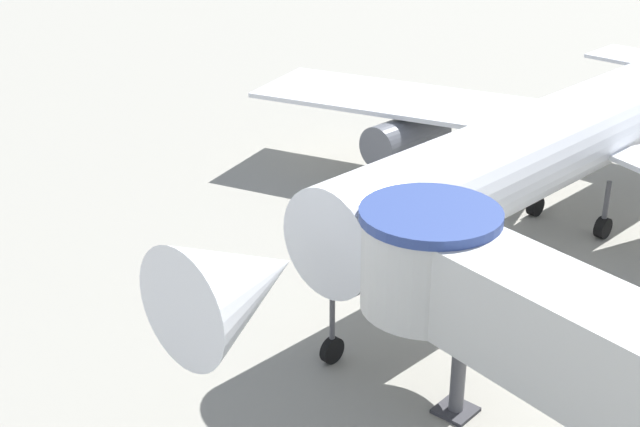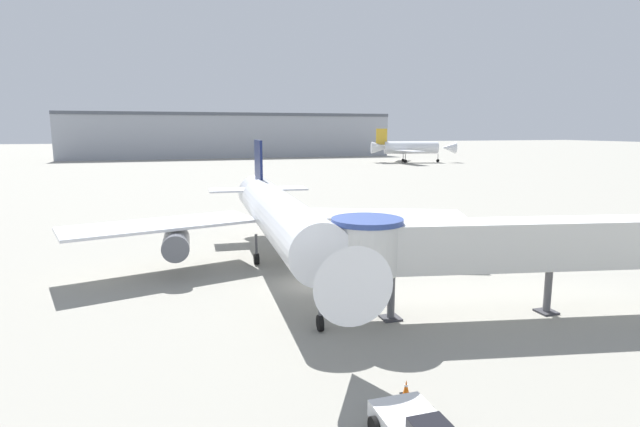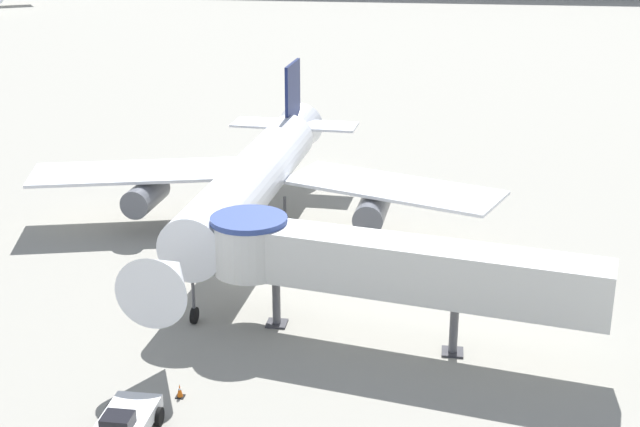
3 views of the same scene
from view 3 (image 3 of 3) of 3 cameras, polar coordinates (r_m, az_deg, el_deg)
name	(u,v)px [view 3 (image 3 of 3)]	position (r m, az deg, el deg)	size (l,w,h in m)	color
ground_plane	(255,266)	(56.31, -4.18, -3.38)	(800.00, 800.00, 0.00)	gray
main_airplane	(253,182)	(58.97, -4.33, 2.05)	(33.45, 33.59, 9.96)	silver
jet_bridge	(373,263)	(45.43, 3.44, -3.20)	(20.54, 6.96, 6.04)	silver
pushback_tug_white	(125,423)	(39.98, -12.37, -12.94)	(2.47, 3.84, 1.58)	silver
traffic_cone_near_nose	(180,391)	(42.63, -8.96, -11.15)	(0.41, 0.41, 0.68)	black
traffic_cone_starboard_wing	(447,265)	(56.13, 8.13, -3.28)	(0.38, 0.38, 0.63)	black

